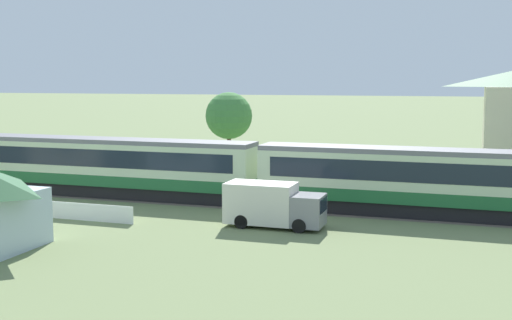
% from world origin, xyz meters
% --- Properties ---
extents(passenger_train, '(89.48, 2.92, 4.22)m').
position_xyz_m(passenger_train, '(-19.30, 0.21, 2.34)').
color(passenger_train, '#1E6033').
rests_on(passenger_train, ground_plane).
extents(railway_track, '(137.08, 3.60, 0.04)m').
position_xyz_m(railway_track, '(-16.41, 0.21, 0.01)').
color(railway_track, '#665B51').
rests_on(railway_track, ground_plane).
extents(delivery_truck_grey, '(5.68, 2.18, 2.53)m').
position_xyz_m(delivery_truck_grey, '(-16.82, -5.52, 1.29)').
color(delivery_truck_grey, gray).
rests_on(delivery_truck_grey, ground_plane).
extents(yard_tree_1, '(4.11, 4.11, 7.35)m').
position_xyz_m(yard_tree_1, '(-26.26, 12.30, 5.27)').
color(yard_tree_1, brown).
rests_on(yard_tree_1, ground_plane).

